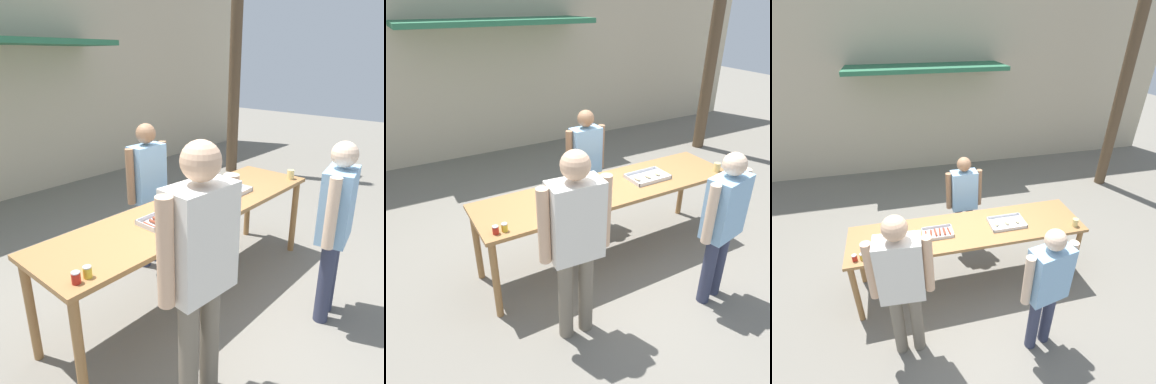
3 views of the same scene
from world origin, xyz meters
The scene contains 11 objects.
ground_plane centered at (0.00, 0.00, 0.00)m, with size 24.00×24.00×0.00m, color slate.
building_facade_back centered at (0.00, 3.98, 2.26)m, with size 12.00×1.11×4.50m.
serving_table centered at (0.00, 0.00, 0.82)m, with size 2.99×0.77×0.91m.
food_tray_sausages centered at (-0.40, -0.02, 0.92)m, with size 0.38×0.24×0.04m.
food_tray_buns centered at (0.51, -0.02, 0.92)m, with size 0.46×0.30×0.05m.
condiment_jar_mustard centered at (-1.37, -0.28, 0.95)m, with size 0.06×0.06×0.08m.
condiment_jar_ketchup centered at (-1.29, -0.27, 0.95)m, with size 0.06×0.06×0.08m.
beer_cup centered at (1.36, -0.27, 0.96)m, with size 0.08×0.08×0.10m.
person_server_behind_table centered at (0.12, 0.73, 0.94)m, with size 0.54×0.21×1.58m.
person_customer_holding_hotdog centered at (-0.87, -0.84, 1.07)m, with size 0.63×0.27×1.79m.
person_customer_with_cup centered at (0.54, -1.11, 0.95)m, with size 0.59×0.30×1.59m.
Camera 2 is at (-2.07, -3.03, 2.76)m, focal length 35.00 mm.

